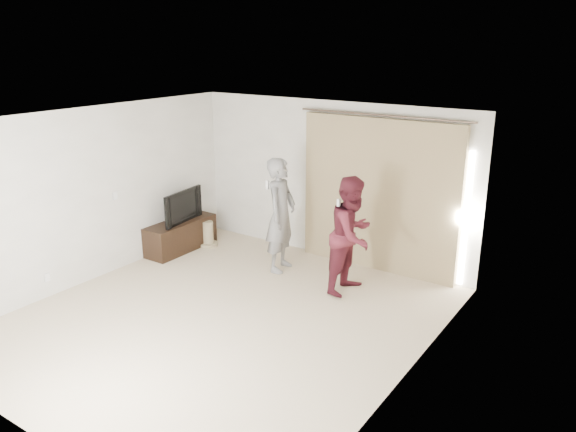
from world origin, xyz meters
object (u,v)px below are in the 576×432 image
object	(u,v)px
tv	(179,206)
person_woman	(352,235)
tv_console	(181,235)
person_man	(281,215)

from	to	relation	value
tv	person_woman	xyz separation A→B (m)	(3.23, 0.19, 0.06)
tv_console	tv	world-z (taller)	tv
tv	person_man	bearing A→B (deg)	-89.17
person_man	person_woman	world-z (taller)	person_man
tv_console	person_man	xyz separation A→B (m)	(1.94, 0.27, 0.64)
tv_console	person_man	size ratio (longest dim) A/B	0.75
person_woman	person_man	bearing A→B (deg)	176.42
person_man	person_woman	distance (m)	1.30
person_woman	tv_console	bearing A→B (deg)	-176.68
tv	person_man	size ratio (longest dim) A/B	0.53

